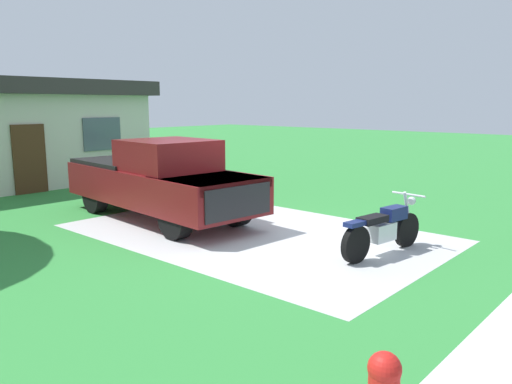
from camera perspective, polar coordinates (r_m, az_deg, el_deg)
ground_plane at (r=10.69m, az=-0.27°, el=-4.67°), size 80.00×80.00×0.00m
driveway_pad at (r=10.69m, az=-0.27°, el=-4.66°), size 4.99×7.67×0.01m
motorcycle at (r=9.40m, az=14.28°, el=-4.09°), size 2.21×0.70×1.09m
pickup_truck at (r=12.10m, az=-11.02°, el=1.47°), size 2.46×5.77×1.90m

